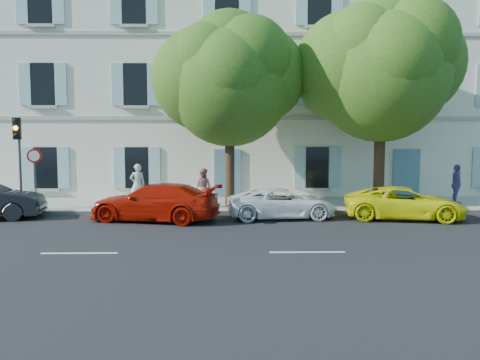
{
  "coord_description": "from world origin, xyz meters",
  "views": [
    {
      "loc": [
        -2.01,
        -16.11,
        2.99
      ],
      "look_at": [
        -1.67,
        2.0,
        1.4
      ],
      "focal_mm": 35.0,
      "sensor_mm": 36.0,
      "label": 1
    }
  ],
  "objects_px": {
    "car_red_coupe": "(155,202)",
    "pedestrian_a": "(138,184)",
    "traffic_light": "(18,144)",
    "car_yellow_supercar": "(404,203)",
    "pedestrian_b": "(203,188)",
    "car_white_coupe": "(282,203)",
    "tree_right": "(381,75)",
    "pedestrian_c": "(457,184)",
    "tree_left": "(230,85)",
    "road_sign": "(35,166)"
  },
  "relations": [
    {
      "from": "traffic_light",
      "to": "road_sign",
      "type": "xyz_separation_m",
      "value": [
        0.61,
        0.04,
        -0.89
      ]
    },
    {
      "from": "road_sign",
      "to": "pedestrian_a",
      "type": "height_order",
      "value": "road_sign"
    },
    {
      "from": "car_yellow_supercar",
      "to": "traffic_light",
      "type": "distance_m",
      "value": 15.12
    },
    {
      "from": "car_red_coupe",
      "to": "car_white_coupe",
      "type": "bearing_deg",
      "value": 108.94
    },
    {
      "from": "car_red_coupe",
      "to": "car_white_coupe",
      "type": "relative_size",
      "value": 1.15
    },
    {
      "from": "car_red_coupe",
      "to": "pedestrian_a",
      "type": "distance_m",
      "value": 3.35
    },
    {
      "from": "traffic_light",
      "to": "pedestrian_a",
      "type": "distance_m",
      "value": 4.94
    },
    {
      "from": "car_red_coupe",
      "to": "car_yellow_supercar",
      "type": "relative_size",
      "value": 1.08
    },
    {
      "from": "pedestrian_b",
      "to": "tree_right",
      "type": "bearing_deg",
      "value": -156.98
    },
    {
      "from": "pedestrian_b",
      "to": "pedestrian_c",
      "type": "bearing_deg",
      "value": -153.73
    },
    {
      "from": "car_yellow_supercar",
      "to": "traffic_light",
      "type": "bearing_deg",
      "value": 94.37
    },
    {
      "from": "car_white_coupe",
      "to": "pedestrian_a",
      "type": "bearing_deg",
      "value": 60.43
    },
    {
      "from": "car_white_coupe",
      "to": "pedestrian_a",
      "type": "xyz_separation_m",
      "value": [
        -5.97,
        2.65,
        0.47
      ]
    },
    {
      "from": "car_yellow_supercar",
      "to": "pedestrian_a",
      "type": "xyz_separation_m",
      "value": [
        -10.52,
        2.93,
        0.43
      ]
    },
    {
      "from": "pedestrian_a",
      "to": "pedestrian_b",
      "type": "relative_size",
      "value": 1.09
    },
    {
      "from": "tree_right",
      "to": "pedestrian_b",
      "type": "xyz_separation_m",
      "value": [
        -7.39,
        0.02,
        -4.65
      ]
    },
    {
      "from": "pedestrian_b",
      "to": "car_red_coupe",
      "type": "bearing_deg",
      "value": 79.45
    },
    {
      "from": "pedestrian_a",
      "to": "car_yellow_supercar",
      "type": "bearing_deg",
      "value": 145.57
    },
    {
      "from": "tree_right",
      "to": "car_white_coupe",
      "type": "bearing_deg",
      "value": -155.29
    },
    {
      "from": "traffic_light",
      "to": "car_red_coupe",
      "type": "bearing_deg",
      "value": -16.11
    },
    {
      "from": "car_yellow_supercar",
      "to": "road_sign",
      "type": "height_order",
      "value": "road_sign"
    },
    {
      "from": "car_red_coupe",
      "to": "tree_right",
      "type": "height_order",
      "value": "tree_right"
    },
    {
      "from": "tree_left",
      "to": "pedestrian_b",
      "type": "relative_size",
      "value": 4.81
    },
    {
      "from": "tree_right",
      "to": "traffic_light",
      "type": "height_order",
      "value": "tree_right"
    },
    {
      "from": "car_yellow_supercar",
      "to": "road_sign",
      "type": "bearing_deg",
      "value": 93.99
    },
    {
      "from": "car_red_coupe",
      "to": "car_yellow_supercar",
      "type": "height_order",
      "value": "car_red_coupe"
    },
    {
      "from": "car_white_coupe",
      "to": "road_sign",
      "type": "xyz_separation_m",
      "value": [
        -9.73,
        1.22,
        1.35
      ]
    },
    {
      "from": "tree_left",
      "to": "pedestrian_a",
      "type": "distance_m",
      "value": 5.79
    },
    {
      "from": "pedestrian_a",
      "to": "pedestrian_b",
      "type": "height_order",
      "value": "pedestrian_a"
    },
    {
      "from": "tree_left",
      "to": "traffic_light",
      "type": "distance_m",
      "value": 8.72
    },
    {
      "from": "car_red_coupe",
      "to": "car_yellow_supercar",
      "type": "distance_m",
      "value": 9.29
    },
    {
      "from": "car_red_coupe",
      "to": "pedestrian_a",
      "type": "relative_size",
      "value": 2.67
    },
    {
      "from": "car_white_coupe",
      "to": "pedestrian_a",
      "type": "height_order",
      "value": "pedestrian_a"
    },
    {
      "from": "tree_left",
      "to": "car_white_coupe",
      "type": "bearing_deg",
      "value": -45.13
    },
    {
      "from": "traffic_light",
      "to": "pedestrian_a",
      "type": "height_order",
      "value": "traffic_light"
    },
    {
      "from": "tree_right",
      "to": "car_yellow_supercar",
      "type": "bearing_deg",
      "value": -83.02
    },
    {
      "from": "road_sign",
      "to": "pedestrian_a",
      "type": "distance_m",
      "value": 4.12
    },
    {
      "from": "tree_left",
      "to": "pedestrian_b",
      "type": "distance_m",
      "value": 4.37
    },
    {
      "from": "tree_left",
      "to": "traffic_light",
      "type": "height_order",
      "value": "tree_left"
    },
    {
      "from": "car_red_coupe",
      "to": "tree_left",
      "type": "distance_m",
      "value": 5.81
    },
    {
      "from": "traffic_light",
      "to": "tree_left",
      "type": "bearing_deg",
      "value": 5.54
    },
    {
      "from": "tree_left",
      "to": "traffic_light",
      "type": "relative_size",
      "value": 2.13
    },
    {
      "from": "tree_left",
      "to": "pedestrian_b",
      "type": "bearing_deg",
      "value": -179.77
    },
    {
      "from": "traffic_light",
      "to": "pedestrian_b",
      "type": "relative_size",
      "value": 2.26
    },
    {
      "from": "car_red_coupe",
      "to": "tree_left",
      "type": "xyz_separation_m",
      "value": [
        2.75,
        2.43,
        4.5
      ]
    },
    {
      "from": "tree_right",
      "to": "road_sign",
      "type": "relative_size",
      "value": 3.47
    },
    {
      "from": "car_red_coupe",
      "to": "pedestrian_b",
      "type": "relative_size",
      "value": 2.92
    },
    {
      "from": "car_yellow_supercar",
      "to": "pedestrian_c",
      "type": "relative_size",
      "value": 2.51
    },
    {
      "from": "car_red_coupe",
      "to": "pedestrian_b",
      "type": "xyz_separation_m",
      "value": [
        1.62,
        2.43,
        0.27
      ]
    },
    {
      "from": "car_red_coupe",
      "to": "tree_right",
      "type": "xyz_separation_m",
      "value": [
        9.01,
        2.4,
        4.93
      ]
    }
  ]
}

